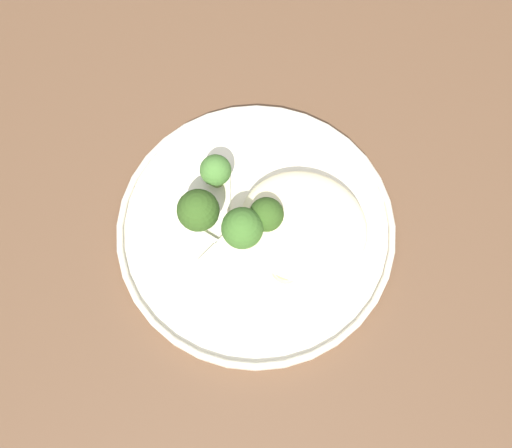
{
  "coord_description": "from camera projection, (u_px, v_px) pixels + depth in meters",
  "views": [
    {
      "loc": [
        0.03,
        -0.16,
        1.3
      ],
      "look_at": [
        -0.05,
        0.02,
        0.76
      ],
      "focal_mm": 39.14,
      "sensor_mm": 36.0,
      "label": 1
    }
  ],
  "objects": [
    {
      "name": "dinner_plate",
      "position": [
        256.0,
        228.0,
        0.58
      ],
      "size": [
        0.29,
        0.29,
        0.02
      ],
      "color": "beige",
      "rests_on": "wooden_dining_table"
    },
    {
      "name": "broccoli_floret_small_sprig",
      "position": [
        241.0,
        232.0,
        0.54
      ],
      "size": [
        0.04,
        0.04,
        0.06
      ],
      "color": "#7A994C",
      "rests_on": "dinner_plate"
    },
    {
      "name": "broccoli_floret_front_edge",
      "position": [
        216.0,
        171.0,
        0.58
      ],
      "size": [
        0.03,
        0.03,
        0.04
      ],
      "color": "#7A994C",
      "rests_on": "dinner_plate"
    },
    {
      "name": "seared_scallop_left_edge",
      "position": [
        284.0,
        211.0,
        0.58
      ],
      "size": [
        0.02,
        0.02,
        0.01
      ],
      "color": "#E5C689",
      "rests_on": "dinner_plate"
    },
    {
      "name": "wooden_dining_table",
      "position": [
        286.0,
        282.0,
        0.65
      ],
      "size": [
        1.4,
        1.0,
        0.74
      ],
      "color": "brown",
      "rests_on": "ground"
    },
    {
      "name": "seared_scallop_half_hidden",
      "position": [
        290.0,
        270.0,
        0.56
      ],
      "size": [
        0.03,
        0.03,
        0.01
      ],
      "color": "#E5C689",
      "rests_on": "dinner_plate"
    },
    {
      "name": "broccoli_floret_rear_charred",
      "position": [
        196.0,
        215.0,
        0.55
      ],
      "size": [
        0.04,
        0.04,
        0.06
      ],
      "color": "#7A994C",
      "rests_on": "dinner_plate"
    },
    {
      "name": "onion_sliver_long_sliver",
      "position": [
        200.0,
        232.0,
        0.58
      ],
      "size": [
        0.04,
        0.01,
        0.0
      ],
      "primitive_type": "cube",
      "rotation": [
        0.0,
        0.0,
        6.13
      ],
      "color": "silver",
      "rests_on": "dinner_plate"
    },
    {
      "name": "seared_scallop_on_noodles",
      "position": [
        304.0,
        227.0,
        0.57
      ],
      "size": [
        0.03,
        0.03,
        0.01
      ],
      "color": "#DBB77A",
      "rests_on": "dinner_plate"
    },
    {
      "name": "onion_sliver_pale_crescent",
      "position": [
        217.0,
        245.0,
        0.57
      ],
      "size": [
        0.02,
        0.05,
        0.0
      ],
      "primitive_type": "cube",
      "rotation": [
        0.0,
        0.0,
        1.22
      ],
      "color": "silver",
      "rests_on": "dinner_plate"
    },
    {
      "name": "ground",
      "position": [
        271.0,
        354.0,
        1.27
      ],
      "size": [
        6.0,
        6.0,
        0.0
      ],
      "primitive_type": "plane",
      "color": "#2D2B28"
    },
    {
      "name": "noodle_bed",
      "position": [
        304.0,
        225.0,
        0.57
      ],
      "size": [
        0.13,
        0.12,
        0.03
      ],
      "color": "beige",
      "rests_on": "dinner_plate"
    },
    {
      "name": "onion_sliver_short_strip",
      "position": [
        228.0,
        190.0,
        0.59
      ],
      "size": [
        0.02,
        0.04,
        0.0
      ],
      "primitive_type": "cube",
      "rotation": [
        0.0,
        0.0,
        1.98
      ],
      "color": "silver",
      "rests_on": "dinner_plate"
    },
    {
      "name": "seared_scallop_center_golden",
      "position": [
        333.0,
        194.0,
        0.58
      ],
      "size": [
        0.02,
        0.02,
        0.01
      ],
      "color": "#DBB77A",
      "rests_on": "dinner_plate"
    },
    {
      "name": "broccoli_floret_near_rim",
      "position": [
        266.0,
        215.0,
        0.55
      ],
      "size": [
        0.03,
        0.03,
        0.05
      ],
      "color": "#89A356",
      "rests_on": "dinner_plate"
    }
  ]
}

